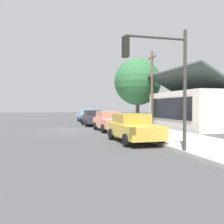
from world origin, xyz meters
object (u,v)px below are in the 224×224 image
Objects in this scene: traffic_light_main at (162,70)px; car_coral at (109,121)px; fire_hydrant_red at (121,124)px; car_skyblue at (86,115)px; utility_pole_wooden at (152,87)px; car_charcoal at (93,118)px; car_mustard at (133,128)px; shade_tree at (138,82)px.

car_coral is at bearing 178.12° from traffic_light_main.
traffic_light_main reaches higher than fire_hydrant_red.
car_coral is 0.85× the size of traffic_light_main.
traffic_light_main is (22.55, -0.27, 2.68)m from car_skyblue.
utility_pole_wooden is 10.56× the size of fire_hydrant_red.
car_coral is 6.20× the size of fire_hydrant_red.
car_charcoal and car_coral have the same top height.
car_skyblue is at bearing 179.31° from traffic_light_main.
utility_pole_wooden reaches higher than car_skyblue.
car_coral is at bearing -53.66° from fire_hydrant_red.
car_skyblue is 1.04× the size of car_charcoal.
car_coral is 6.53m from car_mustard.
traffic_light_main is 7.32× the size of fire_hydrant_red.
traffic_light_main is at bearing -3.43° from car_mustard.
car_mustard is 4.79m from traffic_light_main.
car_coral is at bearing 1.24° from car_skyblue.
car_charcoal reaches higher than fire_hydrant_red.
shade_tree is (4.21, 5.45, 4.03)m from car_skyblue.
car_charcoal is 5.96m from car_coral.
car_coral is at bearing -56.40° from utility_pole_wooden.
traffic_light_main reaches higher than car_charcoal.
car_mustard is at bearing -21.14° from shade_tree.
car_skyblue is at bearing -147.70° from utility_pole_wooden.
shade_tree reaches higher than traffic_light_main.
car_skyblue is at bearing -127.72° from shade_tree.
car_charcoal is 5.25m from fire_hydrant_red.
utility_pole_wooden is at bearing 66.29° from car_charcoal.
fire_hydrant_red is at bearing 167.60° from car_mustard.
car_mustard reaches higher than fire_hydrant_red.
car_charcoal is 0.96× the size of car_mustard.
traffic_light_main is (10.50, -0.34, 2.68)m from car_coral.
car_mustard is at bearing -11.30° from fire_hydrant_red.
car_coral is 10.84m from traffic_light_main.
utility_pole_wooden is (-10.06, 5.50, 3.11)m from car_mustard.
shade_tree is at bearing 53.18° from car_skyblue.
shade_tree is 1.01× the size of utility_pole_wooden.
car_coral is 7.10m from utility_pole_wooden.
car_charcoal is 0.58× the size of shade_tree.
utility_pole_wooden is at bearing -0.79° from shade_tree.
traffic_light_main is 0.69× the size of utility_pole_wooden.
car_mustard is 0.88× the size of traffic_light_main.
fire_hydrant_red is at bearing -57.34° from utility_pole_wooden.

